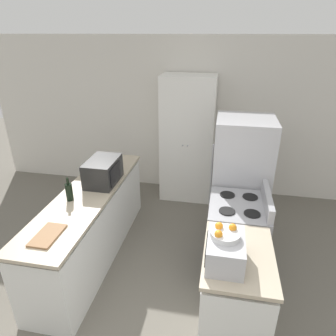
{
  "coord_description": "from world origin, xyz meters",
  "views": [
    {
      "loc": [
        0.65,
        -1.55,
        2.63
      ],
      "look_at": [
        0.0,
        1.85,
        1.05
      ],
      "focal_mm": 32.0,
      "sensor_mm": 36.0,
      "label": 1
    }
  ],
  "objects": [
    {
      "name": "microwave",
      "position": [
        -0.77,
        1.58,
        1.06
      ],
      "size": [
        0.35,
        0.53,
        0.31
      ],
      "color": "black",
      "rests_on": "counter_left"
    },
    {
      "name": "cutting_board",
      "position": [
        -0.87,
        0.45,
        0.92
      ],
      "size": [
        0.21,
        0.36,
        0.02
      ],
      "color": "#8E6642",
      "rests_on": "counter_left"
    },
    {
      "name": "counter_left",
      "position": [
        -0.87,
        1.31,
        0.44
      ],
      "size": [
        0.6,
        2.41,
        0.91
      ],
      "color": "silver",
      "rests_on": "ground_plane"
    },
    {
      "name": "refrigerator",
      "position": [
        0.93,
        2.11,
        0.84
      ],
      "size": [
        0.75,
        0.69,
        1.67
      ],
      "color": "#B7B7BC",
      "rests_on": "ground_plane"
    },
    {
      "name": "toaster_oven",
      "position": [
        0.74,
        0.42,
        1.02
      ],
      "size": [
        0.3,
        0.43,
        0.23
      ],
      "color": "#B2B2B7",
      "rests_on": "counter_right"
    },
    {
      "name": "counter_right",
      "position": [
        0.87,
        0.54,
        0.44
      ],
      "size": [
        0.6,
        0.87,
        0.91
      ],
      "color": "silver",
      "rests_on": "ground_plane"
    },
    {
      "name": "wall_back",
      "position": [
        0.0,
        3.39,
        1.3
      ],
      "size": [
        7.0,
        0.06,
        2.6
      ],
      "color": "silver",
      "rests_on": "ground_plane"
    },
    {
      "name": "wine_bottle",
      "position": [
        -0.98,
        1.1,
        1.01
      ],
      "size": [
        0.08,
        0.08,
        0.27
      ],
      "color": "black",
      "rests_on": "counter_left"
    },
    {
      "name": "stove",
      "position": [
        0.89,
        1.36,
        0.46
      ],
      "size": [
        0.66,
        0.74,
        1.07
      ],
      "color": "#9E9EA3",
      "rests_on": "ground_plane"
    },
    {
      "name": "fruit_bowl",
      "position": [
        0.73,
        0.44,
        1.17
      ],
      "size": [
        0.24,
        0.24,
        0.09
      ],
      "color": "silver",
      "rests_on": "toaster_oven"
    },
    {
      "name": "pantry_cabinet",
      "position": [
        0.09,
        3.06,
        1.02
      ],
      "size": [
        0.84,
        0.57,
        2.05
      ],
      "color": "white",
      "rests_on": "ground_plane"
    }
  ]
}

